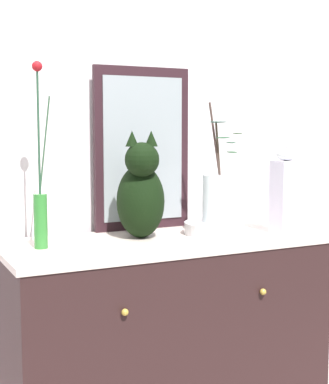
# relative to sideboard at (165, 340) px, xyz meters

# --- Properties ---
(wall_back) EXTENTS (4.40, 0.08, 2.60)m
(wall_back) POSITION_rel_sideboard_xyz_m (0.00, 0.33, 0.89)
(wall_back) COLOR silver
(wall_back) RESTS_ON ground_plane
(sideboard) EXTENTS (1.25, 0.54, 0.81)m
(sideboard) POSITION_rel_sideboard_xyz_m (0.00, 0.00, 0.00)
(sideboard) COLOR black
(sideboard) RESTS_ON ground_plane
(mirror_leaning) EXTENTS (0.42, 0.03, 0.67)m
(mirror_leaning) POSITION_rel_sideboard_xyz_m (0.01, 0.24, 0.74)
(mirror_leaning) COLOR black
(mirror_leaning) RESTS_ON sideboard
(cat_sitting) EXTENTS (0.24, 0.38, 0.41)m
(cat_sitting) POSITION_rel_sideboard_xyz_m (-0.08, 0.05, 0.58)
(cat_sitting) COLOR black
(cat_sitting) RESTS_ON sideboard
(vase_slim_green) EXTENTS (0.07, 0.05, 0.65)m
(vase_slim_green) POSITION_rel_sideboard_xyz_m (-0.47, 0.02, 0.57)
(vase_slim_green) COLOR #2F792F
(vase_slim_green) RESTS_ON sideboard
(bowl_porcelain) EXTENTS (0.24, 0.24, 0.05)m
(bowl_porcelain) POSITION_rel_sideboard_xyz_m (0.22, 0.00, 0.43)
(bowl_porcelain) COLOR white
(bowl_porcelain) RESTS_ON sideboard
(vase_glass_clear) EXTENTS (0.15, 0.15, 0.48)m
(vase_glass_clear) POSITION_rel_sideboard_xyz_m (0.22, 0.00, 0.56)
(vase_glass_clear) COLOR silver
(vase_glass_clear) RESTS_ON bowl_porcelain
(jar_lidded_porcelain) EXTENTS (0.09, 0.09, 0.37)m
(jar_lidded_porcelain) POSITION_rel_sideboard_xyz_m (0.48, -0.13, 0.57)
(jar_lidded_porcelain) COLOR white
(jar_lidded_porcelain) RESTS_ON sideboard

